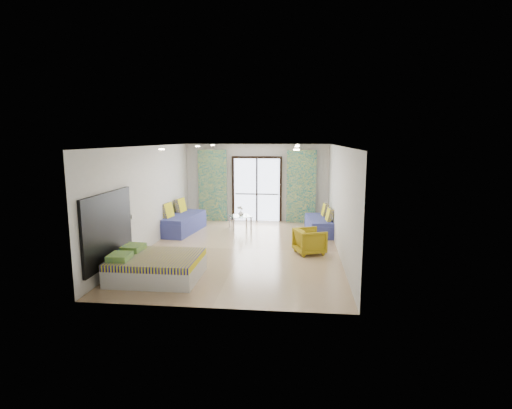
# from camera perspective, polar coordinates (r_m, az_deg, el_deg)

# --- Properties ---
(floor) EXTENTS (5.00, 7.50, 0.01)m
(floor) POSITION_cam_1_polar(r_m,az_deg,el_deg) (10.64, -1.98, -6.36)
(floor) COLOR tan
(floor) RESTS_ON ground
(ceiling) EXTENTS (5.00, 7.50, 0.01)m
(ceiling) POSITION_cam_1_polar(r_m,az_deg,el_deg) (10.24, -2.07, 8.35)
(ceiling) COLOR silver
(ceiling) RESTS_ON ground
(wall_back) EXTENTS (5.00, 0.01, 2.70)m
(wall_back) POSITION_cam_1_polar(r_m,az_deg,el_deg) (14.04, 0.13, 3.13)
(wall_back) COLOR silver
(wall_back) RESTS_ON ground
(wall_front) EXTENTS (5.00, 0.01, 2.70)m
(wall_front) POSITION_cam_1_polar(r_m,az_deg,el_deg) (6.72, -6.53, -3.92)
(wall_front) COLOR silver
(wall_front) RESTS_ON ground
(wall_left) EXTENTS (0.01, 7.50, 2.70)m
(wall_left) POSITION_cam_1_polar(r_m,az_deg,el_deg) (10.98, -15.05, 1.03)
(wall_left) COLOR silver
(wall_left) RESTS_ON ground
(wall_right) EXTENTS (0.01, 7.50, 2.70)m
(wall_right) POSITION_cam_1_polar(r_m,az_deg,el_deg) (10.30, 11.88, 0.61)
(wall_right) COLOR silver
(wall_right) RESTS_ON ground
(balcony_door) EXTENTS (1.76, 0.08, 2.28)m
(balcony_door) POSITION_cam_1_polar(r_m,az_deg,el_deg) (14.02, 0.12, 2.75)
(balcony_door) COLOR black
(balcony_door) RESTS_ON floor
(balcony_rail) EXTENTS (1.52, 0.03, 0.04)m
(balcony_rail) POSITION_cam_1_polar(r_m,az_deg,el_deg) (14.07, 0.12, 1.51)
(balcony_rail) COLOR #595451
(balcony_rail) RESTS_ON balcony_door
(curtain_left) EXTENTS (1.00, 0.10, 2.50)m
(curtain_left) POSITION_cam_1_polar(r_m,az_deg,el_deg) (14.12, -6.22, 2.70)
(curtain_left) COLOR silver
(curtain_left) RESTS_ON floor
(curtain_right) EXTENTS (1.00, 0.10, 2.50)m
(curtain_right) POSITION_cam_1_polar(r_m,az_deg,el_deg) (13.80, 6.47, 2.54)
(curtain_right) COLOR silver
(curtain_right) RESTS_ON floor
(downlight_a) EXTENTS (0.12, 0.12, 0.02)m
(downlight_a) POSITION_cam_1_polar(r_m,az_deg,el_deg) (8.62, -13.33, 7.69)
(downlight_a) COLOR #FFE0B2
(downlight_a) RESTS_ON ceiling
(downlight_b) EXTENTS (0.12, 0.12, 0.02)m
(downlight_b) POSITION_cam_1_polar(r_m,az_deg,el_deg) (8.13, 5.80, 7.80)
(downlight_b) COLOR #FFE0B2
(downlight_b) RESTS_ON ceiling
(downlight_c) EXTENTS (0.12, 0.12, 0.02)m
(downlight_c) POSITION_cam_1_polar(r_m,az_deg,el_deg) (11.49, -8.35, 8.23)
(downlight_c) COLOR #FFE0B2
(downlight_c) RESTS_ON ceiling
(downlight_d) EXTENTS (0.12, 0.12, 0.02)m
(downlight_d) POSITION_cam_1_polar(r_m,az_deg,el_deg) (11.13, 5.90, 8.24)
(downlight_d) COLOR #FFE0B2
(downlight_d) RESTS_ON ceiling
(downlight_e) EXTENTS (0.12, 0.12, 0.02)m
(downlight_e) POSITION_cam_1_polar(r_m,az_deg,el_deg) (13.44, -6.22, 8.44)
(downlight_e) COLOR #FFE0B2
(downlight_e) RESTS_ON ceiling
(downlight_f) EXTENTS (0.12, 0.12, 0.02)m
(downlight_f) POSITION_cam_1_polar(r_m,az_deg,el_deg) (13.13, 5.94, 8.42)
(downlight_f) COLOR #FFE0B2
(downlight_f) RESTS_ON ceiling
(headboard) EXTENTS (0.06, 2.10, 1.50)m
(headboard) POSITION_cam_1_polar(r_m,az_deg,el_deg) (8.84, -20.35, -3.21)
(headboard) COLOR black
(headboard) RESTS_ON floor
(switch_plate) EXTENTS (0.02, 0.10, 0.10)m
(switch_plate) POSITION_cam_1_polar(r_m,az_deg,el_deg) (9.95, -17.23, -1.67)
(switch_plate) COLOR silver
(switch_plate) RESTS_ON wall_left
(bed) EXTENTS (1.78, 1.45, 0.61)m
(bed) POSITION_cam_1_polar(r_m,az_deg,el_deg) (8.66, -14.12, -8.60)
(bed) COLOR silver
(bed) RESTS_ON floor
(daybed_left) EXTENTS (1.04, 2.09, 0.99)m
(daybed_left) POSITION_cam_1_polar(r_m,az_deg,el_deg) (12.63, -10.46, -2.53)
(daybed_left) COLOR #3A418B
(daybed_left) RESTS_ON floor
(daybed_right) EXTENTS (0.84, 1.80, 0.86)m
(daybed_right) POSITION_cam_1_polar(r_m,az_deg,el_deg) (12.43, 9.04, -2.88)
(daybed_right) COLOR #3A418B
(daybed_right) RESTS_ON floor
(coffee_table) EXTENTS (0.86, 0.86, 0.76)m
(coffee_table) POSITION_cam_1_polar(r_m,az_deg,el_deg) (12.86, -2.28, -1.81)
(coffee_table) COLOR silver
(coffee_table) RESTS_ON floor
(vase) EXTENTS (0.18, 0.19, 0.17)m
(vase) POSITION_cam_1_polar(r_m,az_deg,el_deg) (12.79, -2.15, -1.26)
(vase) COLOR white
(vase) RESTS_ON coffee_table
(armchair) EXTENTS (0.85, 0.88, 0.70)m
(armchair) POSITION_cam_1_polar(r_m,az_deg,el_deg) (10.23, 7.68, -5.04)
(armchair) COLOR #AD9216
(armchair) RESTS_ON floor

